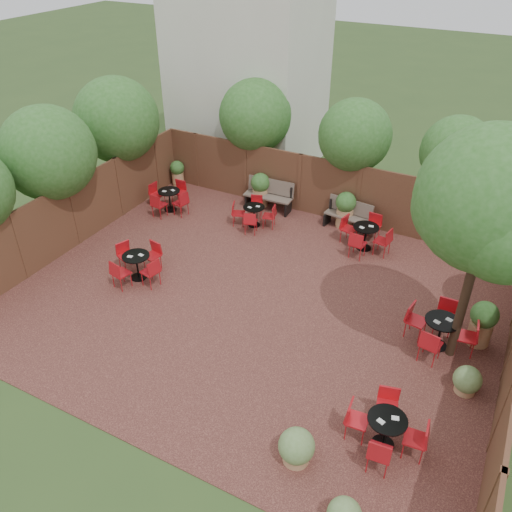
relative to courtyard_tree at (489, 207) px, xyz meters
The scene contains 12 objects.
ground 6.13m from the courtyard_tree, behind, with size 80.00×80.00×0.00m, color #354F23.
courtyard_paving 6.12m from the courtyard_tree, behind, with size 12.00×10.00×0.02m, color #3C1B18.
fence_back 7.28m from the courtyard_tree, 135.77° to the left, with size 12.00×0.08×2.00m, color #4F2C1D.
fence_left 11.18m from the courtyard_tree, behind, with size 0.08×10.00×2.00m, color #4F2C1D.
neighbour_building 12.10m from the courtyard_tree, 140.46° to the left, with size 5.00×4.00×8.00m, color beige.
overhang_foliage 8.29m from the courtyard_tree, 163.42° to the left, with size 15.56×10.53×2.74m.
courtyard_tree is the anchor object (origin of this frame).
park_bench_left 8.64m from the courtyard_tree, 147.27° to the left, with size 1.65×0.60×1.01m.
park_bench_right 6.71m from the courtyard_tree, 132.42° to the left, with size 1.53×0.67×0.92m.
bistro_tables 5.63m from the courtyard_tree, 170.00° to the left, with size 10.82×8.01×0.88m.
planters 6.56m from the courtyard_tree, 144.09° to the left, with size 11.54×4.36×1.17m.
low_shrubs 4.96m from the courtyard_tree, 104.88° to the right, with size 3.07×4.52×0.72m.
Camera 1 is at (5.03, -9.53, 8.44)m, focal length 37.04 mm.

